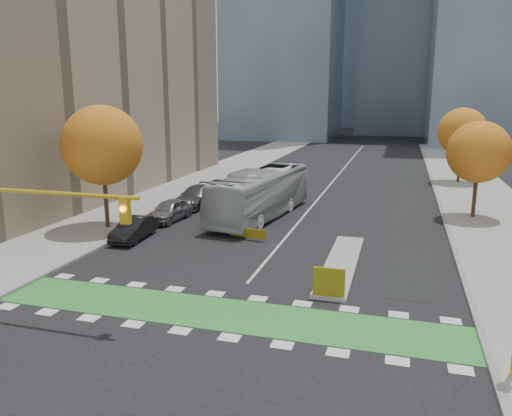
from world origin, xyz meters
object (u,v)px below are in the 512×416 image
Objects in this scene: hazard_board at (329,282)px; tree_east_near at (479,152)px; traffic_signal_west at (16,217)px; parked_car_a at (169,210)px; parked_car_c at (197,196)px; parked_car_d at (218,188)px; tree_east_far at (462,132)px; bus at (261,193)px; tree_west at (102,145)px; parked_car_b at (134,229)px.

tree_east_near reaches higher than hazard_board.
traffic_signal_west is 1.90× the size of parked_car_a.
parked_car_a is at bearing -86.47° from parked_car_c.
tree_east_near is 1.49× the size of parked_car_d.
parked_car_d is at bearing 92.38° from traffic_signal_west.
bus is at bearing -128.06° from tree_east_far.
parked_car_a is (3.00, 3.25, -4.85)m from tree_west.
traffic_signal_west is at bearing -87.93° from parked_car_b.
traffic_signal_west is (4.07, -12.51, -1.58)m from tree_west.
tree_east_near is at bearing 25.62° from parked_car_b.
bus is 6.41m from parked_car_c.
bus is (-7.00, 14.01, 0.98)m from hazard_board.
parked_car_c is at bearing 94.67° from parked_car_a.
parked_car_d is (0.00, 15.00, -0.03)m from parked_car_b.
bus reaches higher than parked_car_b.
parked_car_d is at bearing 138.39° from bus.
parked_car_d is at bearing -149.33° from tree_east_far.
tree_east_near is (24.00, 10.00, -0.75)m from tree_west.
traffic_signal_west is (-20.43, -38.51, -1.21)m from tree_east_far.
tree_east_far is 28.23m from parked_car_c.
tree_west is 0.65× the size of bus.
tree_west is 1.83× the size of parked_car_a.
parked_car_a is at bearing -162.18° from tree_east_near.
tree_west reaches higher than bus.
tree_east_near is (8.00, 17.80, 4.06)m from hazard_board.
tree_east_far is at bearing 23.03° from parked_car_d.
tree_west is at bearing 154.01° from hazard_board.
tree_east_far is 0.60× the size of bus.
parked_car_d is at bearing 171.20° from tree_east_near.
parked_car_c reaches higher than parked_car_a.
parked_car_d is (0.00, 5.00, -0.16)m from parked_car_c.
bus reaches higher than hazard_board.
parked_car_b is at bearing -127.77° from tree_east_far.
traffic_signal_west is 0.67× the size of bus.
tree_east_near is 0.83× the size of traffic_signal_west.
parked_car_a reaches higher than parked_car_d.
parked_car_a is (-21.50, -22.75, -4.47)m from tree_east_far.
hazard_board is 0.18× the size of tree_east_far.
tree_east_near is at bearing -16.43° from parked_car_d.
parked_car_b is at bearing -30.25° from tree_west.
tree_west reaches higher than traffic_signal_west.
parked_car_d is (-6.00, 7.04, -1.11)m from bus.
tree_west is 26.01m from tree_east_near.
traffic_signal_west reaches higher than parked_car_a.
bus is (-15.00, -3.79, -3.09)m from tree_east_near.
parked_car_a is 5.00m from parked_car_b.
tree_east_near is 21.46m from parked_car_c.
hazard_board is 0.29× the size of parked_car_d.
parked_car_a is 0.80× the size of parked_car_c.
traffic_signal_west is 19.49m from bus.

